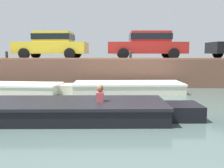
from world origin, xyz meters
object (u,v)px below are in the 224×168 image
object	(u,v)px
boat_moored_central_cream	(123,87)
car_left_inner_yellow	(52,44)
boat_moored_west_cream	(0,88)
mooring_bollard_mid	(130,55)
motorboat_passing	(82,110)
car_centre_red	(148,44)
mooring_bollard_west	(7,55)

from	to	relation	value
boat_moored_central_cream	car_left_inner_yellow	world-z (taller)	car_left_inner_yellow
boat_moored_west_cream	mooring_bollard_mid	xyz separation A→B (m)	(6.06, 2.13, 1.51)
motorboat_passing	car_centre_red	bearing A→B (deg)	70.80
boat_moored_west_cream	mooring_bollard_west	size ratio (longest dim) A/B	13.67
boat_moored_west_cream	car_left_inner_yellow	distance (m)	4.19
boat_moored_west_cream	car_centre_red	distance (m)	8.07
boat_moored_west_cream	boat_moored_central_cream	xyz separation A→B (m)	(5.65, 0.39, 0.01)
boat_moored_central_cream	mooring_bollard_west	xyz separation A→B (m)	(-6.25, 1.74, 1.50)
car_centre_red	mooring_bollard_mid	xyz separation A→B (m)	(-1.02, -1.12, -0.61)
motorboat_passing	mooring_bollard_west	distance (m)	8.34
car_left_inner_yellow	mooring_bollard_west	xyz separation A→B (m)	(-2.21, -1.11, -0.61)
motorboat_passing	car_left_inner_yellow	xyz separation A→B (m)	(-2.84, 7.58, 2.09)
boat_moored_west_cream	motorboat_passing	distance (m)	6.21
boat_moored_central_cream	motorboat_passing	distance (m)	4.88
boat_moored_west_cream	motorboat_passing	world-z (taller)	motorboat_passing
boat_moored_central_cream	mooring_bollard_mid	size ratio (longest dim) A/B	13.66
boat_moored_central_cream	car_left_inner_yellow	size ratio (longest dim) A/B	1.46
motorboat_passing	car_centre_red	size ratio (longest dim) A/B	1.43
boat_moored_west_cream	mooring_bollard_west	xyz separation A→B (m)	(-0.61, 2.13, 1.51)
car_centre_red	mooring_bollard_west	world-z (taller)	car_centre_red
mooring_bollard_mid	boat_moored_west_cream	bearing A→B (deg)	-160.61
car_centre_red	boat_moored_west_cream	bearing A→B (deg)	-155.36
motorboat_passing	mooring_bollard_mid	size ratio (longest dim) A/B	14.33
boat_moored_west_cream	mooring_bollard_west	distance (m)	2.68
boat_moored_west_cream	car_left_inner_yellow	xyz separation A→B (m)	(1.60, 3.24, 2.12)
boat_moored_central_cream	car_left_inner_yellow	bearing A→B (deg)	144.82
boat_moored_west_cream	car_left_inner_yellow	size ratio (longest dim) A/B	1.46
car_left_inner_yellow	mooring_bollard_mid	size ratio (longest dim) A/B	9.34
car_centre_red	mooring_bollard_mid	world-z (taller)	car_centre_red
mooring_bollard_west	boat_moored_central_cream	bearing A→B (deg)	-15.58
boat_moored_central_cream	mooring_bollard_mid	world-z (taller)	mooring_bollard_mid
boat_moored_central_cream	motorboat_passing	xyz separation A→B (m)	(-1.21, -4.73, 0.02)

